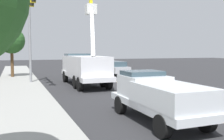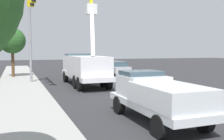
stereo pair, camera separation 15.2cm
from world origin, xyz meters
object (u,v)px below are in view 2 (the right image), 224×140
Objects in this scene: traffic_cone_mid_front at (94,75)px; traffic_signal_mast at (31,15)px; utility_bucket_truck at (85,66)px; service_pickup_truck at (157,96)px; passing_minivan at (116,67)px.

traffic_signal_mast reaches higher than traffic_cone_mid_front.
traffic_signal_mast is (0.64, 4.25, 4.28)m from utility_bucket_truck.
service_pickup_truck is 16.26m from traffic_cone_mid_front.
utility_bucket_truck is at bearing 142.26° from passing_minivan.
service_pickup_truck reaches higher than passing_minivan.
traffic_cone_mid_front is at bearing 128.54° from passing_minivan.
traffic_signal_mast is (-6.11, 9.47, 4.93)m from passing_minivan.
passing_minivan is (18.78, -4.82, -0.15)m from service_pickup_truck.
service_pickup_truck is 6.84× the size of traffic_cone_mid_front.
service_pickup_truck is (-12.04, -0.40, -0.50)m from utility_bucket_truck.
utility_bucket_truck is 1.46× the size of service_pickup_truck.
utility_bucket_truck is 6.06m from traffic_signal_mast.
passing_minivan is at bearing -51.46° from traffic_cone_mid_front.
traffic_cone_mid_front is at bearing -25.14° from utility_bucket_truck.
traffic_signal_mast is at bearing 122.82° from passing_minivan.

